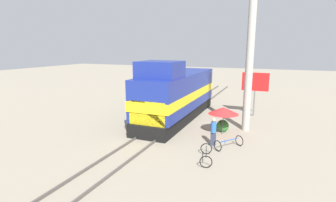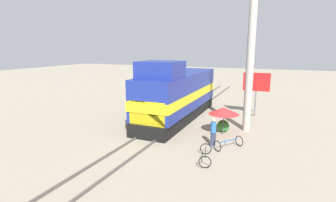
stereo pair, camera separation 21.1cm
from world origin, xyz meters
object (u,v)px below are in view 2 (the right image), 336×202
locomotive (177,95)px  person_bystander (213,131)px  utility_pole (250,57)px  billboard_sign (256,84)px  bicycle (229,143)px  bicycle_spare (205,155)px  vendor_umbrella (224,111)px

locomotive → person_bystander: 6.52m
utility_pole → billboard_sign: (0.15, 4.50, -2.45)m
bicycle → billboard_sign: bearing=122.7°
bicycle → bicycle_spare: bearing=-73.0°
vendor_umbrella → bicycle: 3.00m
utility_pole → billboard_sign: 5.13m
billboard_sign → bicycle: 9.04m
utility_pole → billboard_sign: utility_pole is taller
vendor_umbrella → bicycle: (0.86, -2.53, -1.36)m
utility_pole → bicycle: (-0.51, -4.15, -4.97)m
locomotive → bicycle: 7.42m
billboard_sign → bicycle: bearing=-94.4°
person_bystander → bicycle: (0.99, -0.13, -0.62)m
locomotive → person_bystander: size_ratio=6.85×
locomotive → bicycle: locomotive is taller
locomotive → person_bystander: locomotive is taller
utility_pole → person_bystander: size_ratio=5.97×
billboard_sign → vendor_umbrella: bearing=-104.0°
billboard_sign → person_bystander: bearing=-101.0°
vendor_umbrella → bicycle: bearing=-71.1°
vendor_umbrella → person_bystander: size_ratio=1.18×
person_bystander → bicycle: person_bystander is taller
locomotive → bicycle: (5.28, -4.92, -1.76)m
bicycle_spare → billboard_sign: bearing=68.2°
locomotive → utility_pole: size_ratio=1.15×
locomotive → bicycle_spare: 8.61m
utility_pole → vendor_umbrella: size_ratio=5.05×
vendor_umbrella → bicycle: size_ratio=1.14×
bicycle → locomotive: bearing=174.1°
person_bystander → utility_pole: bearing=69.6°
vendor_umbrella → person_bystander: 2.51m
vendor_umbrella → billboard_sign: bearing=76.0°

